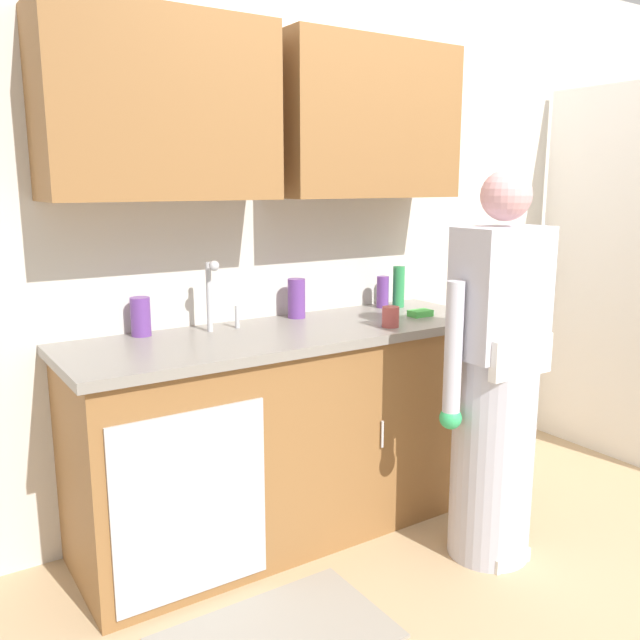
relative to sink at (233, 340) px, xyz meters
The scene contains 14 objects.
ground_plane 1.42m from the sink, 40.93° to the right, with size 9.00×9.00×0.00m, color tan.
kitchen_wall_with_uppers 0.92m from the sink, 23.02° to the left, with size 4.80×0.44×2.70m.
closet_door_panel 2.29m from the sink, ahead, with size 1.10×0.04×2.10m, color silver.
counter_cabinet 0.54m from the sink, ahead, with size 1.90×0.62×0.90m.
countertop 0.27m from the sink, ahead, with size 1.96×0.66×0.04m, color gray.
sink is the anchor object (origin of this frame).
person_at_sink 1.11m from the sink, 37.39° to the right, with size 0.55×0.34×1.62m.
floor_mat 1.14m from the sink, 105.37° to the right, with size 0.80×0.50×0.01m, color gray.
bottle_water_tall 0.96m from the sink, 11.04° to the left, with size 0.06×0.06×0.16m, color #66388C.
bottle_water_short 1.03m from the sink, ahead, with size 0.06×0.06×0.21m, color #2D8C4C.
bottle_soap 0.48m from the sink, 24.52° to the left, with size 0.08×0.08×0.19m, color #66388C.
bottle_dish_liquid 0.40m from the sink, 144.66° to the left, with size 0.08×0.08×0.16m, color #66388C.
cup_by_sink 0.70m from the sink, 17.45° to the right, with size 0.08×0.08×0.09m, color #B24C47.
sponge 0.95m from the sink, ahead, with size 0.11×0.07×0.03m, color #4CBF4C.
Camera 1 is at (-2.01, -1.77, 1.57)m, focal length 37.70 mm.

